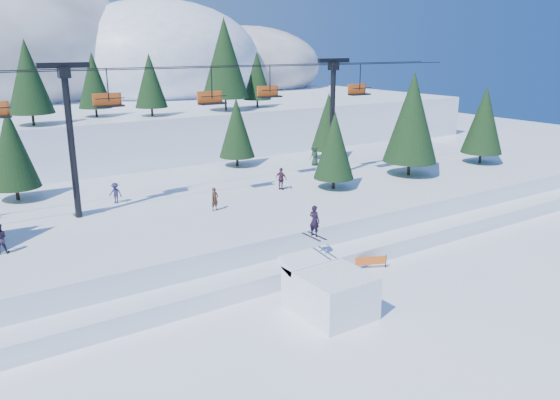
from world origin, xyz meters
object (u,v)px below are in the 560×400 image
banner_near (365,261)px  jump_kicker (329,289)px  chairlift (203,108)px  banner_far (377,244)px

banner_near → jump_kicker: bearing=-149.9°
jump_kicker → banner_near: size_ratio=2.13×
chairlift → banner_far: size_ratio=17.54×
jump_kicker → banner_far: (8.45, 5.19, -0.74)m
chairlift → banner_near: 16.58m
jump_kicker → banner_near: 6.47m
chairlift → banner_near: bearing=-71.1°
jump_kicker → banner_near: bearing=30.1°
jump_kicker → chairlift: 18.41m
jump_kicker → chairlift: size_ratio=0.12×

